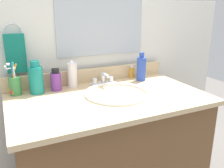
# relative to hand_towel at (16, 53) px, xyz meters

# --- Properties ---
(vanity_cabinet) EXTENTS (1.03, 0.58, 0.75)m
(vanity_cabinet) POSITION_rel_hand_towel_xyz_m (0.44, -0.33, -0.62)
(vanity_cabinet) COLOR brown
(vanity_cabinet) RESTS_ON ground_plane
(countertop) EXTENTS (1.08, 0.63, 0.03)m
(countertop) POSITION_rel_hand_towel_xyz_m (0.44, -0.33, -0.23)
(countertop) COLOR #D1B284
(countertop) RESTS_ON vanity_cabinet
(backsplash) EXTENTS (1.08, 0.02, 0.09)m
(backsplash) POSITION_rel_hand_towel_xyz_m (0.44, -0.02, -0.17)
(backsplash) COLOR #D1B284
(backsplash) RESTS_ON countertop
(back_wall) EXTENTS (2.18, 0.04, 1.30)m
(back_wall) POSITION_rel_hand_towel_xyz_m (0.44, 0.04, -0.35)
(back_wall) COLOR silver
(back_wall) RESTS_ON ground_plane
(mirror_panel) EXTENTS (0.60, 0.01, 0.56)m
(mirror_panel) POSITION_rel_hand_towel_xyz_m (0.54, 0.02, 0.23)
(mirror_panel) COLOR #B2BCC6
(towel_ring) EXTENTS (0.10, 0.01, 0.10)m
(towel_ring) POSITION_rel_hand_towel_xyz_m (0.00, 0.02, 0.12)
(towel_ring) COLOR silver
(hand_towel) EXTENTS (0.11, 0.04, 0.22)m
(hand_towel) POSITION_rel_hand_towel_xyz_m (0.00, 0.00, 0.00)
(hand_towel) COLOR #147260
(sink_basin) EXTENTS (0.38, 0.38, 0.11)m
(sink_basin) POSITION_rel_hand_towel_xyz_m (0.49, -0.31, -0.25)
(sink_basin) COLOR white
(sink_basin) RESTS_ON countertop
(faucet) EXTENTS (0.16, 0.10, 0.08)m
(faucet) POSITION_rel_hand_towel_xyz_m (0.49, -0.11, -0.19)
(faucet) COLOR silver
(faucet) RESTS_ON countertop
(bottle_cream_purple) EXTENTS (0.06, 0.06, 0.13)m
(bottle_cream_purple) POSITION_rel_hand_towel_xyz_m (0.20, -0.09, -0.16)
(bottle_cream_purple) COLOR #7A3899
(bottle_cream_purple) RESTS_ON countertop
(bottle_oil_amber) EXTENTS (0.04, 0.04, 0.08)m
(bottle_oil_amber) POSITION_rel_hand_towel_xyz_m (0.74, -0.04, -0.18)
(bottle_oil_amber) COLOR gold
(bottle_oil_amber) RESTS_ON countertop
(bottle_mouthwash_teal) EXTENTS (0.08, 0.08, 0.19)m
(bottle_mouthwash_teal) POSITION_rel_hand_towel_xyz_m (0.09, -0.10, -0.13)
(bottle_mouthwash_teal) COLOR teal
(bottle_mouthwash_teal) RESTS_ON countertop
(bottle_lotion_white) EXTENTS (0.06, 0.06, 0.17)m
(bottle_lotion_white) POSITION_rel_hand_towel_xyz_m (0.31, -0.07, -0.14)
(bottle_lotion_white) COLOR white
(bottle_lotion_white) RESTS_ON countertop
(bottle_shampoo_blue) EXTENTS (0.06, 0.06, 0.19)m
(bottle_shampoo_blue) POSITION_rel_hand_towel_xyz_m (0.76, -0.13, -0.14)
(bottle_shampoo_blue) COLOR #2D4CB2
(bottle_shampoo_blue) RESTS_ON countertop
(cup_green) EXTENTS (0.08, 0.07, 0.19)m
(cup_green) POSITION_rel_hand_towel_xyz_m (-0.03, -0.08, -0.16)
(cup_green) COLOR #3F8C47
(cup_green) RESTS_ON countertop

